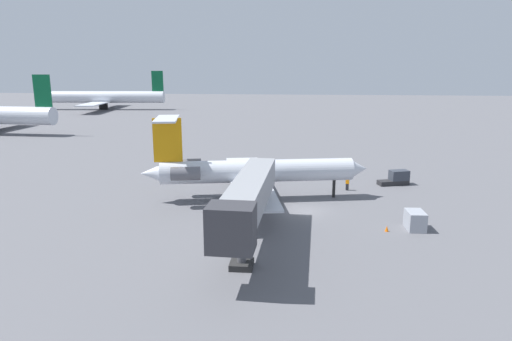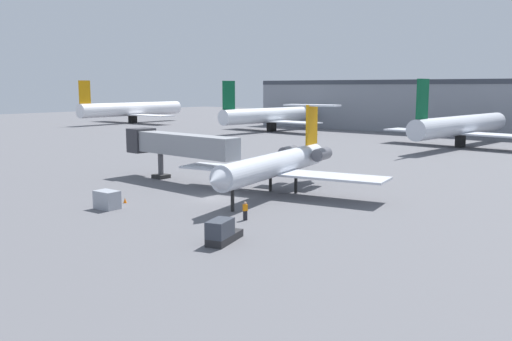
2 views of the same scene
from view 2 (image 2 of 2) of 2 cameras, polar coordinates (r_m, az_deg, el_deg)
The scene contains 11 objects.
ground_plane at distance 59.46m, azimuth -4.25°, elevation -2.94°, with size 400.00×400.00×0.10m, color #5B5B60.
regional_jet at distance 61.39m, azimuth 2.38°, elevation 0.79°, with size 24.72×26.34×9.68m.
jet_bridge at distance 70.58m, azimuth -8.39°, elevation 2.68°, with size 18.57×3.70×6.34m.
ground_crew_marshaller at distance 49.61m, azimuth -1.12°, elevation -4.17°, with size 0.40×0.47×1.69m.
baggage_tug_lead at distance 42.51m, azimuth -3.52°, elevation -6.39°, with size 2.51×4.23×1.90m.
cargo_container_uld at distance 56.13m, azimuth -15.10°, elevation -2.93°, with size 2.46×1.73×1.79m.
traffic_cone_near at distance 58.53m, azimuth -13.35°, elevation -3.01°, with size 0.36×0.36×0.55m.
terminal_building at distance 151.71m, azimuth 24.20°, elevation 5.99°, with size 136.07×22.52×13.73m.
parked_airliner_west_end at distance 187.97m, azimuth -12.67°, elevation 6.16°, with size 33.96×40.35×13.79m.
parked_airliner_west_mid at distance 148.58m, azimuth 1.56°, elevation 5.69°, with size 30.14×35.64×13.32m.
parked_airliner_centre at distance 116.54m, azimuth 20.35°, elevation 4.33°, with size 31.61×37.39×13.25m.
Camera 2 is at (40.35, -42.03, 11.83)m, focal length 38.80 mm.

